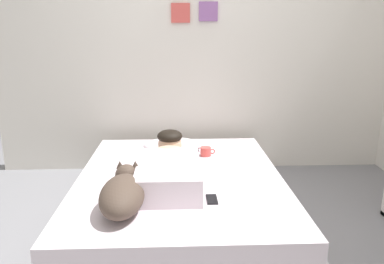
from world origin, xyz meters
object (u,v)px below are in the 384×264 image
pillow (173,145)px  person_lying (169,166)px  bed (180,198)px  cell_phone (212,199)px  dog (123,193)px  coffee_cup (206,152)px

pillow → person_lying: size_ratio=0.57×
bed → cell_phone: bearing=-64.7°
bed → cell_phone: size_ratio=13.68×
pillow → dog: (-0.29, -1.07, 0.05)m
coffee_cup → pillow: bearing=155.3°
bed → person_lying: 0.31m
bed → dog: bearing=-123.8°
coffee_cup → cell_phone: 0.85m
person_lying → dog: 0.51m
dog → cell_phone: 0.56m
bed → pillow: bearing=95.8°
coffee_cup → cell_phone: size_ratio=0.89×
bed → dog: dog is taller
dog → cell_phone: bearing=10.1°
dog → coffee_cup: size_ratio=4.60×
person_lying → dog: bearing=-121.7°
bed → dog: 0.68m
person_lying → cell_phone: 0.44m
person_lying → dog: (-0.27, -0.43, -0.00)m
pillow → dog: size_ratio=0.90×
pillow → bed: bearing=-84.2°
bed → pillow: pillow is taller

